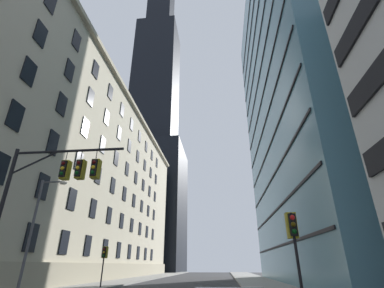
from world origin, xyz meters
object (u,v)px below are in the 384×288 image
Objects in this scene: traffic_light_near_right at (293,231)px; street_lamppost at (37,223)px; traffic_light_far_left at (105,254)px; traffic_signal_mast at (55,184)px.

traffic_light_near_right is 0.51× the size of street_lamppost.
traffic_light_near_right is at bearing -45.70° from traffic_light_far_left.
traffic_light_far_left is at bearing 100.72° from traffic_signal_mast.
traffic_signal_mast is 1.03× the size of street_lamppost.
traffic_light_far_left is 0.46× the size of street_lamppost.
traffic_signal_mast is at bearing -50.99° from street_lamppost.
street_lamppost is (-1.62, -8.48, 1.74)m from traffic_light_far_left.
traffic_signal_mast reaches higher than traffic_light_near_right.
street_lamppost is at bearing 159.11° from traffic_light_near_right.
traffic_light_far_left is at bearing 79.22° from street_lamppost.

